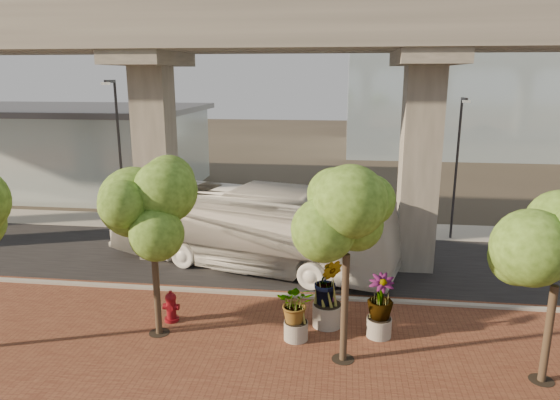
# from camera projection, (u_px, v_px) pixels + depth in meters

# --- Properties ---
(ground) EXTENTS (160.00, 160.00, 0.00)m
(ground) POSITION_uv_depth(u_px,v_px,m) (278.00, 277.00, 21.79)
(ground) COLOR #312C24
(ground) RESTS_ON ground
(brick_plaza) EXTENTS (70.00, 13.00, 0.06)m
(brick_plaza) POSITION_uv_depth(u_px,v_px,m) (240.00, 387.00, 14.09)
(brick_plaza) COLOR brown
(brick_plaza) RESTS_ON ground
(asphalt_road) EXTENTS (90.00, 8.00, 0.04)m
(asphalt_road) POSITION_uv_depth(u_px,v_px,m) (283.00, 261.00, 23.71)
(asphalt_road) COLOR black
(asphalt_road) RESTS_ON ground
(curb_strip) EXTENTS (70.00, 0.25, 0.16)m
(curb_strip) POSITION_uv_depth(u_px,v_px,m) (271.00, 295.00, 19.85)
(curb_strip) COLOR #9F9D94
(curb_strip) RESTS_ON ground
(far_sidewalk) EXTENTS (90.00, 3.00, 0.06)m
(far_sidewalk) POSITION_uv_depth(u_px,v_px,m) (295.00, 227.00, 29.00)
(far_sidewalk) COLOR #9F9D94
(far_sidewalk) RESTS_ON ground
(transit_viaduct) EXTENTS (72.00, 5.60, 12.40)m
(transit_viaduct) POSITION_uv_depth(u_px,v_px,m) (283.00, 106.00, 21.95)
(transit_viaduct) COLOR #99968B
(transit_viaduct) RESTS_ON ground
(station_pavilion) EXTENTS (23.00, 13.00, 6.30)m
(station_pavilion) POSITION_uv_depth(u_px,v_px,m) (51.00, 146.00, 38.88)
(station_pavilion) COLOR silver
(station_pavilion) RESTS_ON ground
(transit_bus) EXTENTS (13.77, 6.57, 3.74)m
(transit_bus) POSITION_uv_depth(u_px,v_px,m) (248.00, 227.00, 22.64)
(transit_bus) COLOR silver
(transit_bus) RESTS_ON ground
(fire_hydrant) EXTENTS (0.57, 0.51, 1.14)m
(fire_hydrant) POSITION_uv_depth(u_px,v_px,m) (171.00, 307.00, 17.69)
(fire_hydrant) COLOR maroon
(fire_hydrant) RESTS_ON ground
(planter_front) EXTENTS (1.78, 1.78, 1.96)m
(planter_front) POSITION_uv_depth(u_px,v_px,m) (296.00, 306.00, 16.30)
(planter_front) COLOR #9B968C
(planter_front) RESTS_ON ground
(planter_right) EXTENTS (2.04, 2.04, 2.18)m
(planter_right) POSITION_uv_depth(u_px,v_px,m) (380.00, 300.00, 16.46)
(planter_right) COLOR #9F9A8F
(planter_right) RESTS_ON ground
(planter_left) EXTENTS (2.27, 2.27, 2.49)m
(planter_left) POSITION_uv_depth(u_px,v_px,m) (328.00, 285.00, 17.13)
(planter_left) COLOR gray
(planter_left) RESTS_ON ground
(street_tree_near_west) EXTENTS (3.50, 3.50, 5.92)m
(street_tree_near_west) POSITION_uv_depth(u_px,v_px,m) (152.00, 211.00, 15.93)
(street_tree_near_west) COLOR #493829
(street_tree_near_west) RESTS_ON ground
(street_tree_near_east) EXTENTS (3.42, 3.42, 6.00)m
(street_tree_near_east) POSITION_uv_depth(u_px,v_px,m) (348.00, 222.00, 14.32)
(street_tree_near_east) COLOR #493829
(street_tree_near_east) RESTS_ON ground
(street_tree_far_east) EXTENTS (3.61, 3.61, 5.64)m
(street_tree_far_east) POSITION_uv_depth(u_px,v_px,m) (560.00, 250.00, 13.36)
(street_tree_far_east) COLOR #493829
(street_tree_far_east) RESTS_ON ground
(streetlamp_west) EXTENTS (0.41, 1.21, 8.32)m
(streetlamp_west) POSITION_uv_depth(u_px,v_px,m) (118.00, 146.00, 27.25)
(streetlamp_west) COLOR #2B2C30
(streetlamp_west) RESTS_ON ground
(streetlamp_east) EXTENTS (0.37, 1.08, 7.47)m
(streetlamp_east) POSITION_uv_depth(u_px,v_px,m) (457.00, 159.00, 25.84)
(streetlamp_east) COLOR #2E2E33
(streetlamp_east) RESTS_ON ground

